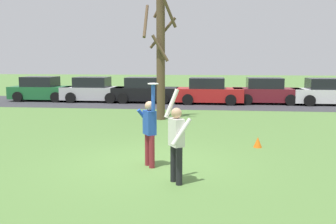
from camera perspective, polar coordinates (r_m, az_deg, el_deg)
ground_plane at (r=9.76m, az=-3.12°, el=-7.85°), size 120.00×120.00×0.00m
person_catcher at (r=9.27m, az=-2.83°, el=-2.45°), size 0.53×0.59×2.08m
person_defender at (r=8.00m, az=1.29°, el=-4.11°), size 0.62×0.66×2.04m
frisbee_disc at (r=8.93m, az=-2.30°, el=4.34°), size 0.25×0.25×0.02m
parked_car_green at (r=26.09m, az=-18.65°, el=3.24°), size 4.10×2.05×1.59m
parked_car_silver at (r=24.62m, az=-11.21°, el=3.25°), size 4.10×2.05×1.59m
parked_car_black at (r=23.78m, az=-3.53°, el=3.23°), size 4.10×2.05×1.59m
parked_car_red at (r=23.18m, az=6.21°, el=3.08°), size 4.10×2.05×1.59m
parked_car_maroon at (r=23.79m, az=14.72°, el=2.99°), size 4.10×2.05×1.59m
parked_car_white at (r=24.37m, az=23.12°, el=2.72°), size 4.10×2.05×1.59m
parking_strip at (r=23.41m, az=1.20°, el=1.39°), size 27.53×6.40×0.01m
bare_tree_tall at (r=16.70m, az=-1.15°, el=8.95°), size 1.50×1.41×6.02m
field_cone_orange at (r=11.79m, az=13.53°, el=-4.51°), size 0.26×0.26×0.32m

